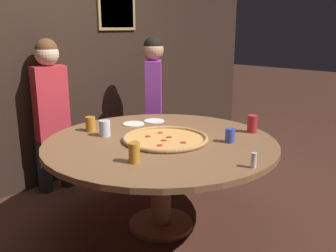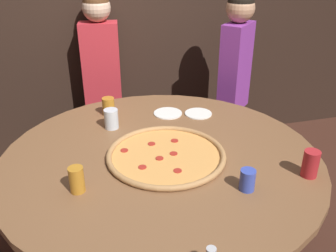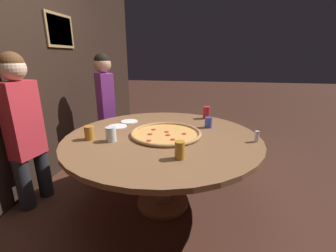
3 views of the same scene
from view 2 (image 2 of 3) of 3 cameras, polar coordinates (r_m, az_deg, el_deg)
ground_plane at (r=2.57m, az=-0.96°, el=-18.68°), size 24.00×24.00×0.00m
back_wall at (r=3.32m, az=-7.84°, el=17.42°), size 6.40×0.08×2.60m
dining_table at (r=2.17m, az=-1.08°, el=-6.93°), size 1.79×1.79×0.74m
giant_pizza at (r=2.08m, az=-0.29°, el=-4.42°), size 0.67×0.67×0.03m
drink_cup_far_right at (r=1.85m, az=12.01°, el=-8.05°), size 0.08×0.08×0.11m
drink_cup_centre_back at (r=1.84m, az=-13.74°, el=-7.94°), size 0.07×0.07×0.13m
drink_cup_near_left at (r=2.59m, az=-9.06°, el=2.97°), size 0.08×0.08×0.12m
drink_cup_front_edge at (r=2.03m, az=20.89°, el=-5.39°), size 0.08×0.08×0.14m
drink_cup_beside_pizza at (r=2.40m, az=-8.64°, el=1.09°), size 0.09×0.09×0.13m
white_plate_left_side at (r=2.59m, az=-0.02°, el=1.95°), size 0.20×0.20×0.01m
white_plate_right_side at (r=2.59m, az=4.64°, el=1.90°), size 0.19×0.19×0.01m
diner_far_right at (r=3.21m, az=-10.09°, el=8.45°), size 0.38×0.22×1.49m
diner_side_right at (r=3.17m, az=10.19°, el=8.26°), size 0.37×0.35×1.49m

